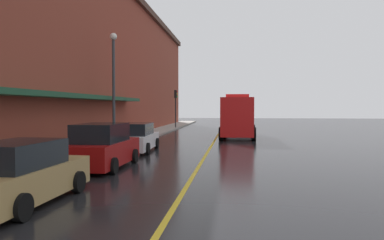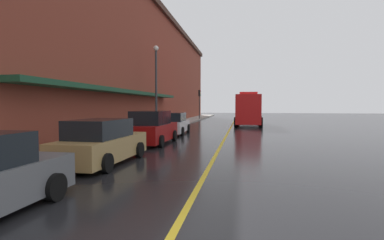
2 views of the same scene
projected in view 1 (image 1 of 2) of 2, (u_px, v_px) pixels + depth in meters
ground_plane at (214, 141)px, 28.10m from camera, size 112.00×112.00×0.00m
sidewalk_left at (133, 139)px, 28.81m from camera, size 2.40×70.00×0.15m
lane_center_stripe at (214, 141)px, 28.10m from camera, size 0.16×70.00×0.01m
brick_building_left at (31, 57)px, 28.45m from camera, size 13.91×64.00×12.65m
parked_car_1 at (21, 175)px, 9.81m from camera, size 2.05×4.66×1.66m
parked_car_2 at (102, 147)px, 15.67m from camera, size 2.13×4.65×1.86m
parked_car_3 at (137, 138)px, 21.47m from camera, size 2.10×4.84×1.62m
fire_truck at (238, 117)px, 31.10m from camera, size 2.96×7.78×3.48m
parking_meter_1 at (120, 131)px, 22.64m from camera, size 0.14×0.18×1.33m
parking_meter_2 at (12, 155)px, 11.73m from camera, size 0.14×0.18×1.33m
street_lamp_left at (114, 77)px, 23.32m from camera, size 0.44×0.44×6.94m
traffic_light_near at (176, 101)px, 43.36m from camera, size 0.38×0.36×4.30m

